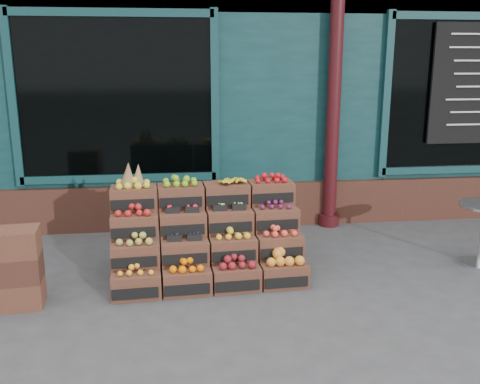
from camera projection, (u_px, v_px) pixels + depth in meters
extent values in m
plane|color=#3E3E41|center=(269.00, 292.00, 5.27)|extent=(60.00, 60.00, 0.00)
cube|color=#103538|center=(221.00, 49.00, 9.69)|extent=(12.00, 6.00, 4.80)
cube|color=#103538|center=(241.00, 116.00, 7.07)|extent=(12.00, 0.12, 3.00)
cube|color=#41221A|center=(241.00, 204.00, 7.30)|extent=(12.00, 0.18, 0.60)
cube|color=black|center=(116.00, 98.00, 6.76)|extent=(2.40, 0.06, 2.00)
cube|color=black|center=(473.00, 95.00, 7.32)|extent=(2.40, 0.06, 2.00)
cylinder|color=#370C10|center=(333.00, 108.00, 7.00)|extent=(0.18, 0.18, 3.20)
cube|color=black|center=(477.00, 84.00, 7.21)|extent=(1.30, 0.04, 1.60)
cube|color=#563021|center=(136.00, 284.00, 5.17)|extent=(0.49, 0.35, 0.24)
cube|color=black|center=(136.00, 294.00, 5.01)|extent=(0.43, 0.04, 0.11)
cube|color=orange|center=(136.00, 270.00, 5.14)|extent=(0.39, 0.27, 0.06)
cube|color=#563021|center=(187.00, 280.00, 5.26)|extent=(0.49, 0.35, 0.24)
cube|color=black|center=(188.00, 290.00, 5.10)|extent=(0.43, 0.04, 0.11)
cube|color=#F56C00|center=(186.00, 265.00, 5.22)|extent=(0.39, 0.27, 0.08)
cube|color=#563021|center=(236.00, 277.00, 5.34)|extent=(0.49, 0.35, 0.24)
cube|color=black|center=(239.00, 286.00, 5.18)|extent=(0.43, 0.04, 0.11)
cube|color=maroon|center=(236.00, 262.00, 5.30)|extent=(0.39, 0.27, 0.09)
cube|color=#563021|center=(283.00, 274.00, 5.42)|extent=(0.49, 0.35, 0.24)
cube|color=black|center=(288.00, 283.00, 5.26)|extent=(0.43, 0.04, 0.11)
cube|color=orange|center=(284.00, 258.00, 5.38)|extent=(0.39, 0.27, 0.11)
cube|color=#563021|center=(135.00, 254.00, 5.31)|extent=(0.49, 0.35, 0.24)
cube|color=black|center=(135.00, 263.00, 5.15)|extent=(0.43, 0.04, 0.11)
cube|color=#A29642|center=(135.00, 239.00, 5.27)|extent=(0.39, 0.27, 0.08)
cube|color=#563021|center=(185.00, 251.00, 5.39)|extent=(0.49, 0.35, 0.24)
cube|color=black|center=(186.00, 259.00, 5.23)|extent=(0.43, 0.04, 0.11)
cube|color=#1B1B40|center=(184.00, 239.00, 5.36)|extent=(0.39, 0.27, 0.03)
cube|color=#563021|center=(232.00, 248.00, 5.47)|extent=(0.49, 0.35, 0.24)
cube|color=black|center=(235.00, 256.00, 5.31)|extent=(0.43, 0.04, 0.11)
cube|color=gold|center=(232.00, 234.00, 5.43)|extent=(0.39, 0.27, 0.08)
cube|color=#563021|center=(279.00, 245.00, 5.55)|extent=(0.49, 0.35, 0.24)
cube|color=black|center=(283.00, 253.00, 5.39)|extent=(0.43, 0.04, 0.11)
cube|color=#EF4531|center=(279.00, 231.00, 5.52)|extent=(0.39, 0.27, 0.08)
cube|color=#563021|center=(135.00, 225.00, 5.44)|extent=(0.49, 0.35, 0.24)
cube|color=black|center=(134.00, 233.00, 5.28)|extent=(0.43, 0.04, 0.11)
cube|color=#A61D1A|center=(134.00, 210.00, 5.40)|extent=(0.39, 0.27, 0.08)
cube|color=#563021|center=(183.00, 223.00, 5.52)|extent=(0.49, 0.35, 0.24)
cube|color=black|center=(184.00, 230.00, 5.36)|extent=(0.43, 0.04, 0.11)
cube|color=red|center=(182.00, 210.00, 5.49)|extent=(0.39, 0.27, 0.03)
cube|color=#563021|center=(229.00, 220.00, 5.60)|extent=(0.49, 0.35, 0.24)
cube|color=black|center=(232.00, 227.00, 5.44)|extent=(0.43, 0.04, 0.11)
cube|color=#7CB34C|center=(229.00, 208.00, 5.57)|extent=(0.39, 0.27, 0.03)
cube|color=#563021|center=(275.00, 218.00, 5.69)|extent=(0.49, 0.35, 0.24)
cube|color=black|center=(279.00, 225.00, 5.53)|extent=(0.43, 0.04, 0.11)
cube|color=#57153E|center=(275.00, 205.00, 5.65)|extent=(0.39, 0.27, 0.06)
cube|color=#563021|center=(134.00, 198.00, 5.57)|extent=(0.49, 0.35, 0.24)
cube|color=black|center=(134.00, 205.00, 5.41)|extent=(0.43, 0.04, 0.11)
cube|color=gold|center=(133.00, 183.00, 5.53)|extent=(0.39, 0.27, 0.08)
cube|color=#563021|center=(181.00, 196.00, 5.65)|extent=(0.49, 0.35, 0.24)
cube|color=black|center=(182.00, 202.00, 5.49)|extent=(0.43, 0.04, 0.11)
cube|color=#71A71D|center=(180.00, 182.00, 5.62)|extent=(0.39, 0.27, 0.08)
cube|color=#563021|center=(226.00, 194.00, 5.74)|extent=(0.49, 0.35, 0.24)
cube|color=black|center=(229.00, 200.00, 5.58)|extent=(0.43, 0.04, 0.11)
cube|color=gold|center=(226.00, 180.00, 5.70)|extent=(0.39, 0.27, 0.07)
cube|color=#563021|center=(271.00, 192.00, 5.82)|extent=(0.49, 0.35, 0.24)
cube|color=black|center=(274.00, 198.00, 5.66)|extent=(0.43, 0.04, 0.11)
cube|color=red|center=(271.00, 178.00, 5.78)|extent=(0.39, 0.27, 0.07)
cube|color=#41221A|center=(209.00, 271.00, 5.49)|extent=(1.95, 0.43, 0.24)
cube|color=#41221A|center=(207.00, 253.00, 5.65)|extent=(1.95, 0.43, 0.47)
cube|color=#41221A|center=(204.00, 237.00, 5.81)|extent=(1.95, 0.43, 0.71)
cone|color=olive|center=(128.00, 174.00, 5.50)|extent=(0.16, 0.16, 0.27)
cone|color=olive|center=(138.00, 175.00, 5.56)|extent=(0.14, 0.14, 0.24)
cube|color=#563021|center=(16.00, 293.00, 4.95)|extent=(0.53, 0.39, 0.25)
cube|color=#41221A|center=(13.00, 268.00, 4.89)|extent=(0.53, 0.39, 0.25)
cube|color=#563021|center=(10.00, 243.00, 4.83)|extent=(0.53, 0.39, 0.25)
cylinder|color=silver|center=(479.00, 263.00, 5.97)|extent=(0.41, 0.41, 0.03)
imported|color=#1A5B30|center=(102.00, 144.00, 7.47)|extent=(0.80, 0.54, 2.15)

